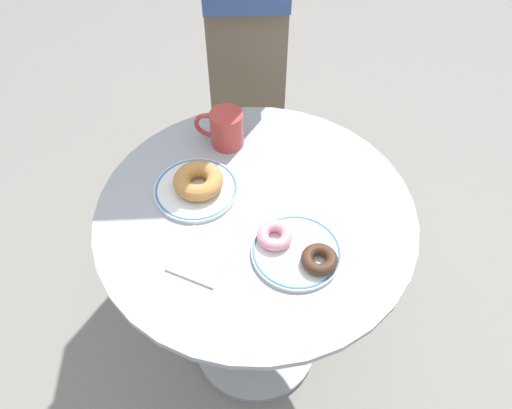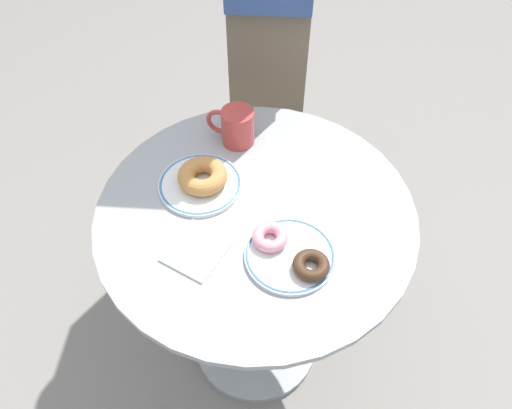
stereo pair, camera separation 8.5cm
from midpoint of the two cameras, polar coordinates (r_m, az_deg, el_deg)
ground_plane at (r=1.76m, az=-1.48°, el=-15.54°), size 7.00×7.00×0.02m
cafe_table at (r=1.33m, az=-1.90°, el=-6.91°), size 0.74×0.74×0.70m
plate_left at (r=1.20m, az=-8.84°, el=1.63°), size 0.20×0.20×0.01m
plate_right at (r=1.07m, az=2.33°, el=-5.49°), size 0.19×0.19×0.01m
donut_old_fashioned at (r=1.18m, az=-8.62°, el=2.59°), size 0.16×0.16×0.04m
donut_chocolate at (r=1.04m, az=4.88°, el=-6.32°), size 0.11×0.11×0.03m
donut_pink_frosted at (r=1.08m, az=-0.12°, el=-3.63°), size 0.10×0.10×0.03m
paper_napkin at (r=1.08m, az=-8.21°, el=-5.95°), size 0.14×0.15×0.01m
coffee_mug at (r=1.28m, az=-5.44°, el=8.51°), size 0.12×0.09×0.10m
person_figure at (r=1.54m, az=-2.98°, el=21.92°), size 0.43×0.44×1.76m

